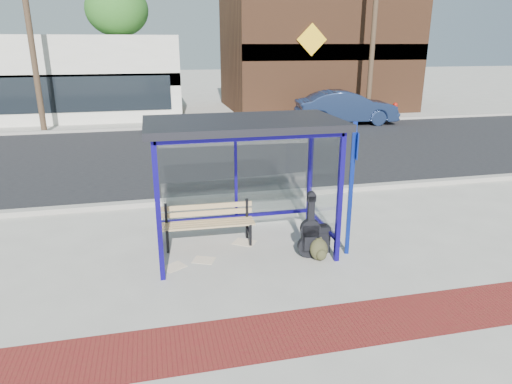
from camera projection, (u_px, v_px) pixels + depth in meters
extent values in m
plane|color=#B2ADA0|center=(244.00, 251.00, 8.41)|extent=(120.00, 120.00, 0.00)
cube|color=maroon|center=(284.00, 334.00, 6.00)|extent=(60.00, 1.00, 0.01)
cube|color=gray|center=(220.00, 198.00, 11.08)|extent=(60.00, 0.25, 0.12)
cube|color=black|center=(198.00, 153.00, 15.82)|extent=(60.00, 10.00, 0.00)
cube|color=gray|center=(186.00, 127.00, 20.52)|extent=(60.00, 0.25, 0.12)
cube|color=#B2ADA0|center=(183.00, 121.00, 22.30)|extent=(60.00, 4.00, 0.01)
cube|color=#140B7D|center=(158.00, 213.00, 7.04)|extent=(0.08, 0.08, 2.30)
cube|color=#140B7D|center=(340.00, 199.00, 7.68)|extent=(0.08, 0.08, 2.30)
cube|color=#140B7D|center=(156.00, 185.00, 8.43)|extent=(0.08, 0.08, 2.30)
cube|color=#140B7D|center=(310.00, 175.00, 9.07)|extent=(0.08, 0.08, 2.30)
cube|color=#140B7D|center=(235.00, 122.00, 8.40)|extent=(3.00, 0.08, 0.08)
cube|color=#140B7D|center=(253.00, 138.00, 7.01)|extent=(3.00, 0.08, 0.08)
cube|color=#140B7D|center=(153.00, 133.00, 7.39)|extent=(0.08, 1.50, 0.08)
cube|color=#140B7D|center=(326.00, 126.00, 8.03)|extent=(0.08, 1.50, 0.08)
cube|color=#140B7D|center=(236.00, 216.00, 8.98)|extent=(3.00, 0.08, 0.06)
cube|color=#140B7D|center=(160.00, 238.00, 7.97)|extent=(0.08, 1.50, 0.06)
cube|color=#140B7D|center=(322.00, 224.00, 8.61)|extent=(0.08, 1.50, 0.06)
cube|color=#140B7D|center=(236.00, 170.00, 8.69)|extent=(0.05, 0.05, 1.90)
cube|color=silver|center=(236.00, 172.00, 8.70)|extent=(2.84, 0.01, 1.82)
cube|color=silver|center=(157.00, 189.00, 7.68)|extent=(0.02, 1.34, 1.82)
cube|color=silver|center=(324.00, 177.00, 8.33)|extent=(0.02, 1.34, 1.82)
cube|color=black|center=(243.00, 123.00, 7.68)|extent=(3.30, 1.80, 0.12)
cube|color=#59331E|center=(315.00, 51.00, 26.26)|extent=(10.00, 7.00, 6.40)
cube|color=black|center=(339.00, 52.00, 23.06)|extent=(10.00, 0.10, 0.80)
cube|color=yellow|center=(312.00, 40.00, 22.46)|extent=(1.56, 0.06, 1.56)
cylinder|color=#4C3826|center=(122.00, 63.00, 27.36)|extent=(0.36, 0.36, 5.00)
ellipsoid|color=#1F5017|center=(117.00, 9.00, 26.43)|extent=(3.60, 3.60, 3.06)
cylinder|color=#4C3826|center=(360.00, 61.00, 30.68)|extent=(0.36, 0.36, 5.00)
ellipsoid|color=#1F5017|center=(363.00, 13.00, 29.74)|extent=(3.60, 3.60, 3.06)
cylinder|color=#4C3826|center=(30.00, 34.00, 18.29)|extent=(0.24, 0.24, 8.00)
cylinder|color=#4C3826|center=(373.00, 35.00, 21.50)|extent=(0.24, 0.24, 8.00)
cube|color=black|center=(167.00, 242.00, 8.27)|extent=(0.05, 0.05, 0.43)
cube|color=black|center=(167.00, 224.00, 8.56)|extent=(0.05, 0.05, 0.81)
cube|color=black|center=(167.00, 238.00, 8.45)|extent=(0.06, 0.39, 0.05)
cube|color=black|center=(250.00, 235.00, 8.55)|extent=(0.05, 0.05, 0.43)
cube|color=black|center=(247.00, 218.00, 8.84)|extent=(0.05, 0.05, 0.81)
cube|color=black|center=(249.00, 231.00, 8.73)|extent=(0.06, 0.39, 0.05)
cube|color=tan|center=(209.00, 227.00, 8.37)|extent=(1.73, 0.14, 0.03)
cube|color=tan|center=(209.00, 225.00, 8.47)|extent=(1.73, 0.14, 0.03)
cube|color=tan|center=(208.00, 223.00, 8.57)|extent=(1.73, 0.14, 0.03)
cube|color=tan|center=(208.00, 221.00, 8.67)|extent=(1.73, 0.14, 0.03)
cube|color=tan|center=(207.00, 213.00, 8.66)|extent=(1.72, 0.08, 0.10)
cube|color=tan|center=(207.00, 206.00, 8.62)|extent=(1.72, 0.08, 0.10)
cylinder|color=black|center=(310.00, 246.00, 8.11)|extent=(0.44, 0.18, 0.42)
cylinder|color=black|center=(310.00, 229.00, 8.00)|extent=(0.37, 0.17, 0.35)
cube|color=black|center=(310.00, 238.00, 8.06)|extent=(0.32, 0.16, 0.50)
cube|color=black|center=(311.00, 210.00, 7.90)|extent=(0.12, 0.12, 0.50)
cube|color=black|center=(311.00, 198.00, 7.83)|extent=(0.16, 0.12, 0.10)
cube|color=black|center=(320.00, 239.00, 8.30)|extent=(0.32, 0.20, 0.49)
cylinder|color=black|center=(314.00, 251.00, 8.35)|extent=(0.05, 0.18, 0.04)
cylinder|color=black|center=(326.00, 250.00, 8.40)|extent=(0.05, 0.18, 0.04)
cube|color=black|center=(321.00, 225.00, 8.22)|extent=(0.20, 0.04, 0.04)
cube|color=black|center=(322.00, 240.00, 8.20)|extent=(0.25, 0.02, 0.27)
ellipsoid|color=#31301B|center=(319.00, 249.00, 8.02)|extent=(0.34, 0.25, 0.39)
ellipsoid|color=#31301B|center=(322.00, 255.00, 7.93)|extent=(0.20, 0.14, 0.20)
cube|color=#31301B|center=(319.00, 239.00, 7.98)|extent=(0.11, 0.05, 0.03)
cube|color=navy|center=(351.00, 190.00, 7.94)|extent=(0.09, 0.09, 2.41)
cube|color=navy|center=(356.00, 145.00, 7.69)|extent=(0.10, 0.29, 0.45)
cube|color=white|center=(174.00, 267.00, 7.80)|extent=(0.47, 0.44, 0.01)
cube|color=white|center=(204.00, 260.00, 8.04)|extent=(0.45, 0.41, 0.01)
cube|color=white|center=(244.00, 242.00, 8.75)|extent=(0.51, 0.49, 0.01)
imported|color=#182645|center=(346.00, 107.00, 21.38)|extent=(4.84, 2.17, 1.54)
cylinder|color=#9E150B|center=(395.00, 112.00, 23.05)|extent=(0.22, 0.22, 0.65)
sphere|color=#9E150B|center=(395.00, 105.00, 22.94)|extent=(0.24, 0.24, 0.24)
cylinder|color=#9E150B|center=(395.00, 110.00, 23.02)|extent=(0.36, 0.16, 0.11)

